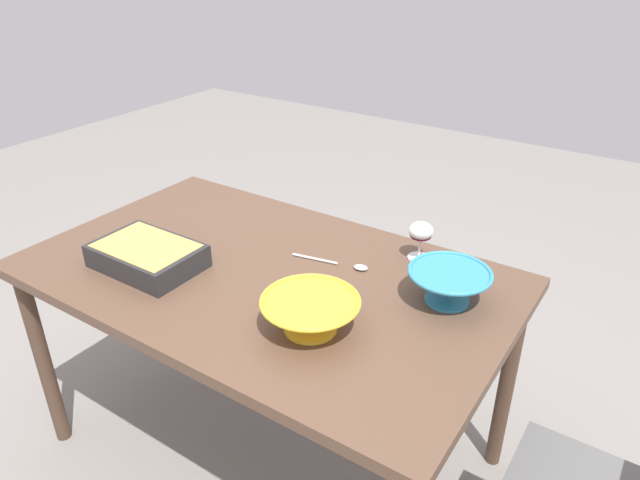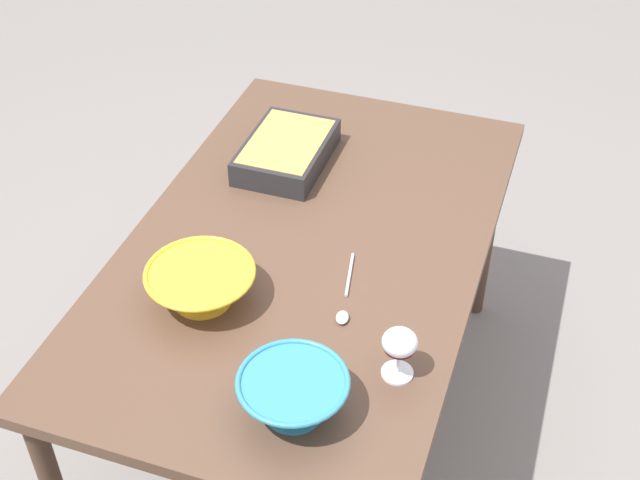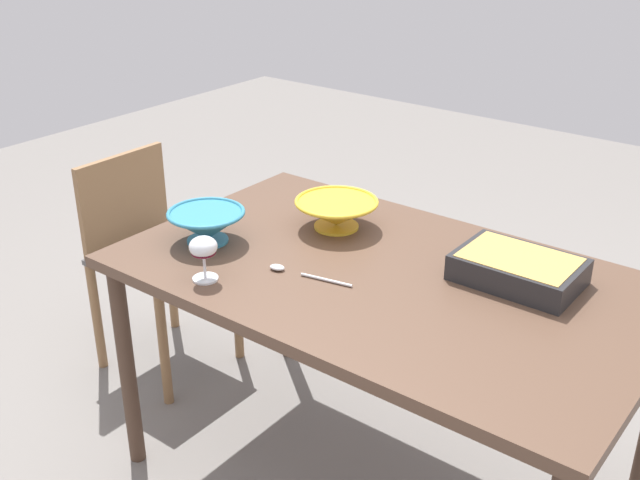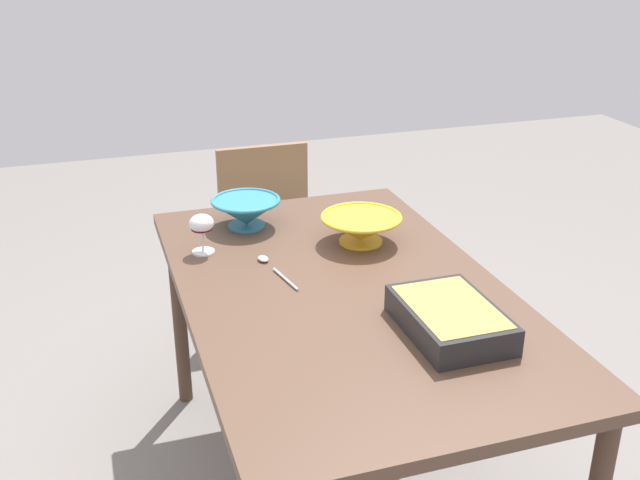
{
  "view_description": "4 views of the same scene",
  "coord_description": "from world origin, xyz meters",
  "px_view_note": "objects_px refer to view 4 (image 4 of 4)",
  "views": [
    {
      "loc": [
        0.99,
        -1.17,
        1.67
      ],
      "look_at": [
        0.13,
        0.11,
        0.85
      ],
      "focal_mm": 32.67,
      "sensor_mm": 36.0,
      "label": 1
    },
    {
      "loc": [
        1.6,
        0.58,
        2.17
      ],
      "look_at": [
        0.06,
        0.05,
        0.82
      ],
      "focal_mm": 48.45,
      "sensor_mm": 36.0,
      "label": 2
    },
    {
      "loc": [
        -1.01,
        1.6,
        1.73
      ],
      "look_at": [
        0.15,
        0.1,
        0.84
      ],
      "focal_mm": 42.98,
      "sensor_mm": 36.0,
      "label": 3
    },
    {
      "loc": [
        -1.79,
        0.65,
        1.72
      ],
      "look_at": [
        0.17,
        0.01,
        0.83
      ],
      "focal_mm": 42.43,
      "sensor_mm": 36.0,
      "label": 4
    }
  ],
  "objects_px": {
    "dining_table": "(342,309)",
    "small_bowl": "(246,211)",
    "chair": "(271,234)",
    "mixing_bowl": "(361,227)",
    "wine_glass": "(202,226)",
    "serving_spoon": "(271,265)",
    "casserole_dish": "(450,317)"
  },
  "relations": [
    {
      "from": "mixing_bowl",
      "to": "dining_table",
      "type": "bearing_deg",
      "value": 150.23
    },
    {
      "from": "dining_table",
      "to": "chair",
      "type": "xyz_separation_m",
      "value": [
        1.09,
        -0.07,
        -0.21
      ]
    },
    {
      "from": "serving_spoon",
      "to": "wine_glass",
      "type": "bearing_deg",
      "value": 45.44
    },
    {
      "from": "wine_glass",
      "to": "serving_spoon",
      "type": "xyz_separation_m",
      "value": [
        -0.17,
        -0.17,
        -0.08
      ]
    },
    {
      "from": "casserole_dish",
      "to": "small_bowl",
      "type": "distance_m",
      "value": 0.91
    },
    {
      "from": "small_bowl",
      "to": "dining_table",
      "type": "bearing_deg",
      "value": -163.49
    },
    {
      "from": "casserole_dish",
      "to": "small_bowl",
      "type": "xyz_separation_m",
      "value": [
        0.84,
        0.33,
        0.01
      ]
    },
    {
      "from": "dining_table",
      "to": "wine_glass",
      "type": "bearing_deg",
      "value": 42.83
    },
    {
      "from": "chair",
      "to": "small_bowl",
      "type": "xyz_separation_m",
      "value": [
        -0.56,
        0.22,
        0.34
      ]
    },
    {
      "from": "chair",
      "to": "casserole_dish",
      "type": "distance_m",
      "value": 1.45
    },
    {
      "from": "wine_glass",
      "to": "small_bowl",
      "type": "xyz_separation_m",
      "value": [
        0.17,
        -0.18,
        -0.03
      ]
    },
    {
      "from": "mixing_bowl",
      "to": "serving_spoon",
      "type": "relative_size",
      "value": 1.04
    },
    {
      "from": "mixing_bowl",
      "to": "serving_spoon",
      "type": "xyz_separation_m",
      "value": [
        -0.09,
        0.32,
        -0.04
      ]
    },
    {
      "from": "wine_glass",
      "to": "casserole_dish",
      "type": "xyz_separation_m",
      "value": [
        -0.68,
        -0.51,
        -0.05
      ]
    },
    {
      "from": "mixing_bowl",
      "to": "small_bowl",
      "type": "relative_size",
      "value": 1.12
    },
    {
      "from": "small_bowl",
      "to": "serving_spoon",
      "type": "xyz_separation_m",
      "value": [
        -0.34,
        0.0,
        -0.05
      ]
    },
    {
      "from": "dining_table",
      "to": "wine_glass",
      "type": "distance_m",
      "value": 0.52
    },
    {
      "from": "mixing_bowl",
      "to": "serving_spoon",
      "type": "distance_m",
      "value": 0.34
    },
    {
      "from": "chair",
      "to": "casserole_dish",
      "type": "xyz_separation_m",
      "value": [
        -1.41,
        -0.11,
        0.33
      ]
    },
    {
      "from": "casserole_dish",
      "to": "serving_spoon",
      "type": "distance_m",
      "value": 0.61
    },
    {
      "from": "serving_spoon",
      "to": "casserole_dish",
      "type": "bearing_deg",
      "value": -146.49
    },
    {
      "from": "casserole_dish",
      "to": "serving_spoon",
      "type": "xyz_separation_m",
      "value": [
        0.51,
        0.33,
        -0.03
      ]
    },
    {
      "from": "dining_table",
      "to": "small_bowl",
      "type": "bearing_deg",
      "value": 16.51
    },
    {
      "from": "mixing_bowl",
      "to": "serving_spoon",
      "type": "height_order",
      "value": "mixing_bowl"
    },
    {
      "from": "wine_glass",
      "to": "small_bowl",
      "type": "distance_m",
      "value": 0.25
    },
    {
      "from": "wine_glass",
      "to": "casserole_dish",
      "type": "bearing_deg",
      "value": -143.1
    },
    {
      "from": "small_bowl",
      "to": "serving_spoon",
      "type": "relative_size",
      "value": 0.93
    },
    {
      "from": "chair",
      "to": "mixing_bowl",
      "type": "height_order",
      "value": "mixing_bowl"
    },
    {
      "from": "chair",
      "to": "mixing_bowl",
      "type": "bearing_deg",
      "value": -173.32
    },
    {
      "from": "mixing_bowl",
      "to": "wine_glass",
      "type": "bearing_deg",
      "value": 81.35
    },
    {
      "from": "dining_table",
      "to": "casserole_dish",
      "type": "height_order",
      "value": "casserole_dish"
    },
    {
      "from": "wine_glass",
      "to": "serving_spoon",
      "type": "bearing_deg",
      "value": -134.56
    }
  ]
}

